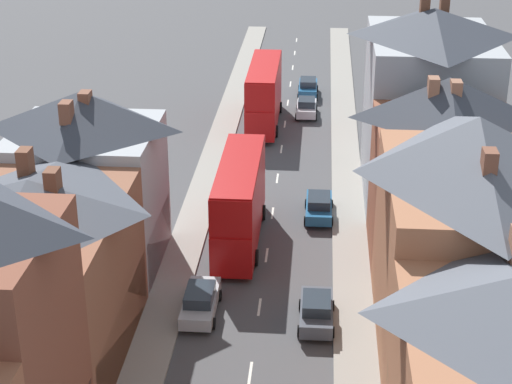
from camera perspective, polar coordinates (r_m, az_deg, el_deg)
pavement_left at (r=59.79m, az=-3.66°, el=-0.37°), size 2.20×104.00×0.14m
pavement_right at (r=59.29m, az=6.15°, el=-0.68°), size 2.20×104.00×0.14m
centre_line_dashes at (r=57.54m, az=1.11°, el=-1.41°), size 0.14×97.80×0.01m
terrace_row_right at (r=38.68m, az=14.77°, el=-6.09°), size 8.00×58.65×13.77m
double_decker_bus_lead at (r=52.58m, az=-1.12°, el=-0.58°), size 2.74×10.80×5.30m
double_decker_bus_mid_street at (r=73.15m, az=0.53°, el=6.59°), size 2.74×10.80×5.30m
car_near_blue at (r=81.71m, az=3.49°, el=6.99°), size 1.90×4.47×1.70m
car_parked_right_a at (r=76.10m, az=3.39°, el=5.67°), size 1.90×3.93×1.63m
car_mid_black at (r=46.07m, az=-3.73°, el=-7.26°), size 1.90×4.55×1.61m
car_mid_white at (r=56.80m, az=4.22°, el=-0.94°), size 1.90×4.37×1.60m
car_far_grey at (r=45.26m, az=4.05°, el=-7.87°), size 1.90×4.15×1.65m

